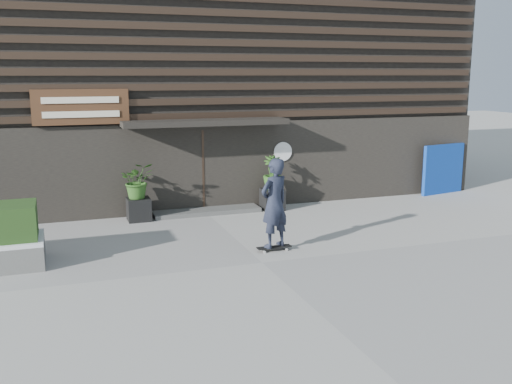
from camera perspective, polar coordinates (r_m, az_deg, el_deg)
name	(u,v)px	position (r m, az deg, el deg)	size (l,w,h in m)	color
ground	(262,263)	(11.96, 0.63, -7.03)	(80.00, 80.00, 0.00)	#A19E99
entrance_step	(206,211)	(16.18, -4.94, -1.89)	(3.00, 0.80, 0.12)	#474845
planter_pot_left	(139,209)	(15.59, -11.55, -1.70)	(0.60, 0.60, 0.60)	black
bamboo_left	(138,181)	(15.43, -11.66, 1.12)	(0.86, 0.75, 0.96)	#2D591E
planter_pot_right	(272,199)	(16.50, 1.62, -0.72)	(0.60, 0.60, 0.60)	black
bamboo_right	(272,173)	(16.36, 1.64, 1.95)	(0.54, 0.54, 0.96)	#2D591E
blue_tarp	(443,169)	(19.61, 18.06, 2.17)	(1.72, 0.12, 1.61)	#0B3399
building	(166,69)	(20.98, -8.87, 11.92)	(18.00, 11.00, 8.00)	black
skateboarder	(274,203)	(12.47, 1.83, -1.13)	(0.84, 0.71, 2.06)	black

